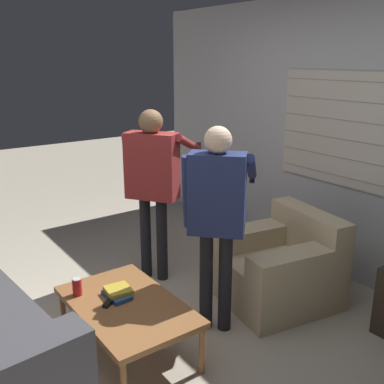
{
  "coord_description": "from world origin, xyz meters",
  "views": [
    {
      "loc": [
        2.53,
        -1.42,
        2.0
      ],
      "look_at": [
        -0.14,
        0.52,
        1.0
      ],
      "focal_mm": 42.0,
      "sensor_mm": 36.0,
      "label": 1
    }
  ],
  "objects_px": {
    "book_stack": "(118,293)",
    "armchair_beige": "(280,266)",
    "person_right_standing": "(217,207)",
    "spare_remote": "(109,302)",
    "soda_can": "(77,287)",
    "coffee_table": "(127,308)",
    "person_left_standing": "(153,174)"
  },
  "relations": [
    {
      "from": "armchair_beige",
      "to": "soda_can",
      "type": "relative_size",
      "value": 7.9
    },
    {
      "from": "soda_can",
      "to": "person_left_standing",
      "type": "bearing_deg",
      "value": 119.76
    },
    {
      "from": "book_stack",
      "to": "armchair_beige",
      "type": "bearing_deg",
      "value": 80.91
    },
    {
      "from": "armchair_beige",
      "to": "person_right_standing",
      "type": "xyz_separation_m",
      "value": [
        0.01,
        -0.71,
        0.67
      ]
    },
    {
      "from": "soda_can",
      "to": "spare_remote",
      "type": "distance_m",
      "value": 0.27
    },
    {
      "from": "spare_remote",
      "to": "book_stack",
      "type": "bearing_deg",
      "value": 81.39
    },
    {
      "from": "armchair_beige",
      "to": "soda_can",
      "type": "xyz_separation_m",
      "value": [
        -0.41,
        -1.62,
        0.15
      ]
    },
    {
      "from": "coffee_table",
      "to": "book_stack",
      "type": "height_order",
      "value": "book_stack"
    },
    {
      "from": "person_right_standing",
      "to": "soda_can",
      "type": "relative_size",
      "value": 12.32
    },
    {
      "from": "spare_remote",
      "to": "soda_can",
      "type": "bearing_deg",
      "value": 169.93
    },
    {
      "from": "person_left_standing",
      "to": "spare_remote",
      "type": "distance_m",
      "value": 1.31
    },
    {
      "from": "person_left_standing",
      "to": "armchair_beige",
      "type": "bearing_deg",
      "value": -0.44
    },
    {
      "from": "coffee_table",
      "to": "book_stack",
      "type": "relative_size",
      "value": 4.68
    },
    {
      "from": "person_left_standing",
      "to": "spare_remote",
      "type": "relative_size",
      "value": 12.4
    },
    {
      "from": "armchair_beige",
      "to": "coffee_table",
      "type": "xyz_separation_m",
      "value": [
        -0.11,
        -1.4,
        0.05
      ]
    },
    {
      "from": "person_left_standing",
      "to": "person_right_standing",
      "type": "xyz_separation_m",
      "value": [
        0.98,
        -0.06,
        -0.02
      ]
    },
    {
      "from": "armchair_beige",
      "to": "spare_remote",
      "type": "height_order",
      "value": "armchair_beige"
    },
    {
      "from": "armchair_beige",
      "to": "person_left_standing",
      "type": "distance_m",
      "value": 1.36
    },
    {
      "from": "person_left_standing",
      "to": "book_stack",
      "type": "xyz_separation_m",
      "value": [
        0.74,
        -0.75,
        -0.59
      ]
    },
    {
      "from": "book_stack",
      "to": "coffee_table",
      "type": "bearing_deg",
      "value": 3.53
    },
    {
      "from": "soda_can",
      "to": "spare_remote",
      "type": "xyz_separation_m",
      "value": [
        0.24,
        0.13,
        -0.05
      ]
    },
    {
      "from": "book_stack",
      "to": "spare_remote",
      "type": "distance_m",
      "value": 0.11
    },
    {
      "from": "person_right_standing",
      "to": "spare_remote",
      "type": "height_order",
      "value": "person_right_standing"
    },
    {
      "from": "coffee_table",
      "to": "spare_remote",
      "type": "relative_size",
      "value": 8.17
    },
    {
      "from": "soda_can",
      "to": "coffee_table",
      "type": "bearing_deg",
      "value": 36.45
    },
    {
      "from": "coffee_table",
      "to": "person_right_standing",
      "type": "relative_size",
      "value": 0.67
    },
    {
      "from": "coffee_table",
      "to": "spare_remote",
      "type": "distance_m",
      "value": 0.13
    },
    {
      "from": "armchair_beige",
      "to": "person_left_standing",
      "type": "bearing_deg",
      "value": 44.05
    },
    {
      "from": "soda_can",
      "to": "spare_remote",
      "type": "bearing_deg",
      "value": 28.28
    },
    {
      "from": "armchair_beige",
      "to": "spare_remote",
      "type": "xyz_separation_m",
      "value": [
        -0.17,
        -1.5,
        0.1
      ]
    },
    {
      "from": "coffee_table",
      "to": "book_stack",
      "type": "xyz_separation_m",
      "value": [
        -0.12,
        -0.01,
        0.06
      ]
    },
    {
      "from": "book_stack",
      "to": "soda_can",
      "type": "xyz_separation_m",
      "value": [
        -0.19,
        -0.22,
        0.03
      ]
    }
  ]
}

